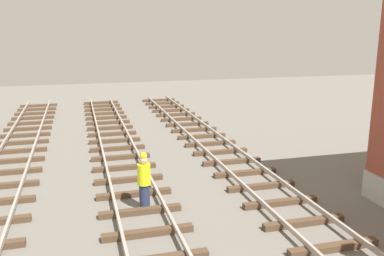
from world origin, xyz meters
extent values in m
cube|color=#4C3826|center=(1.14, 4.35, 0.09)|extent=(2.50, 0.24, 0.18)
cube|color=#4C3826|center=(1.14, 5.80, 0.09)|extent=(2.50, 0.24, 0.18)
cube|color=#4C3826|center=(1.14, 7.26, 0.09)|extent=(2.50, 0.24, 0.18)
cube|color=#4C3826|center=(1.14, 8.71, 0.09)|extent=(2.50, 0.24, 0.18)
cube|color=#4C3826|center=(1.14, 10.16, 0.09)|extent=(2.50, 0.24, 0.18)
cube|color=#4C3826|center=(1.14, 11.61, 0.09)|extent=(2.50, 0.24, 0.18)
cube|color=#4C3826|center=(1.14, 13.06, 0.09)|extent=(2.50, 0.24, 0.18)
cube|color=#4C3826|center=(1.14, 14.51, 0.09)|extent=(2.50, 0.24, 0.18)
cube|color=#4C3826|center=(1.14, 15.96, 0.09)|extent=(2.50, 0.24, 0.18)
cube|color=#4C3826|center=(1.14, 17.41, 0.09)|extent=(2.50, 0.24, 0.18)
cube|color=#4C3826|center=(1.14, 18.87, 0.09)|extent=(2.50, 0.24, 0.18)
cube|color=#4C3826|center=(1.14, 20.32, 0.09)|extent=(2.50, 0.24, 0.18)
cube|color=#4C3826|center=(1.14, 21.77, 0.09)|extent=(2.50, 0.24, 0.18)
cube|color=#4C3826|center=(1.14, 23.22, 0.09)|extent=(2.50, 0.24, 0.18)
cube|color=#4C3826|center=(1.14, 24.67, 0.09)|extent=(2.50, 0.24, 0.18)
cube|color=#4C3826|center=(1.14, 26.12, 0.09)|extent=(2.50, 0.24, 0.18)
cube|color=#4C3826|center=(1.14, 27.57, 0.09)|extent=(2.50, 0.24, 0.18)
cube|color=#4C3826|center=(-3.25, 6.37, 0.09)|extent=(2.50, 0.24, 0.18)
cube|color=#4C3826|center=(-3.25, 7.78, 0.09)|extent=(2.50, 0.24, 0.18)
cube|color=#4C3826|center=(-3.25, 9.20, 0.09)|extent=(2.50, 0.24, 0.18)
cube|color=#4C3826|center=(-3.25, 10.61, 0.09)|extent=(2.50, 0.24, 0.18)
cube|color=#4C3826|center=(-3.25, 12.03, 0.09)|extent=(2.50, 0.24, 0.18)
cube|color=#4C3826|center=(-3.25, 13.44, 0.09)|extent=(2.50, 0.24, 0.18)
cube|color=#4C3826|center=(-3.25, 14.86, 0.09)|extent=(2.50, 0.24, 0.18)
cube|color=#4C3826|center=(-3.25, 16.27, 0.09)|extent=(2.50, 0.24, 0.18)
cube|color=#4C3826|center=(-3.25, 17.69, 0.09)|extent=(2.50, 0.24, 0.18)
cube|color=#4C3826|center=(-3.25, 19.10, 0.09)|extent=(2.50, 0.24, 0.18)
cube|color=#4C3826|center=(-3.25, 20.52, 0.09)|extent=(2.50, 0.24, 0.18)
cube|color=#4C3826|center=(-3.25, 21.93, 0.09)|extent=(2.50, 0.24, 0.18)
cube|color=#4C3826|center=(-3.25, 23.35, 0.09)|extent=(2.50, 0.24, 0.18)
cube|color=#4C3826|center=(-3.25, 24.76, 0.09)|extent=(2.50, 0.24, 0.18)
cube|color=#4C3826|center=(-3.25, 26.18, 0.09)|extent=(2.50, 0.24, 0.18)
cube|color=#4C3826|center=(-3.25, 27.59, 0.09)|extent=(2.50, 0.24, 0.18)
cube|color=#4C3826|center=(-7.65, 11.17, 0.09)|extent=(2.50, 0.24, 0.18)
cube|color=#4C3826|center=(-7.65, 12.66, 0.09)|extent=(2.50, 0.24, 0.18)
cube|color=#4C3826|center=(-7.65, 14.15, 0.09)|extent=(2.50, 0.24, 0.18)
cube|color=#4C3826|center=(-7.65, 15.64, 0.09)|extent=(2.50, 0.24, 0.18)
cube|color=#4C3826|center=(-7.65, 17.13, 0.09)|extent=(2.50, 0.24, 0.18)
cube|color=#4C3826|center=(-7.65, 18.62, 0.09)|extent=(2.50, 0.24, 0.18)
cube|color=#4C3826|center=(-7.65, 20.11, 0.09)|extent=(2.50, 0.24, 0.18)
cube|color=#4C3826|center=(-7.65, 21.60, 0.09)|extent=(2.50, 0.24, 0.18)
cube|color=#4C3826|center=(-7.65, 23.08, 0.09)|extent=(2.50, 0.24, 0.18)
cube|color=#4C3826|center=(-7.65, 24.57, 0.09)|extent=(2.50, 0.24, 0.18)
cube|color=#4C3826|center=(-7.65, 26.06, 0.09)|extent=(2.50, 0.24, 0.18)
cube|color=#4C3826|center=(-7.65, 27.55, 0.09)|extent=(2.50, 0.24, 0.18)
cylinder|color=#262D4C|center=(-3.07, 8.03, 0.42)|extent=(0.32, 0.32, 0.85)
cylinder|color=yellow|center=(-3.07, 8.03, 1.18)|extent=(0.40, 0.40, 0.65)
sphere|color=tan|center=(-3.07, 8.03, 1.62)|extent=(0.24, 0.24, 0.24)
sphere|color=yellow|center=(-3.07, 8.03, 1.76)|extent=(0.22, 0.22, 0.22)
camera|label=1|loc=(-4.84, -3.91, 5.47)|focal=39.03mm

